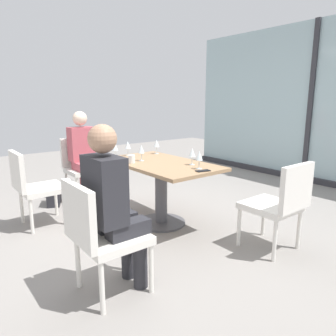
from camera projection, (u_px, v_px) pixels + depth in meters
ground_plane at (161, 223)px, 3.68m from camera, size 12.00×12.00×0.00m
window_wall_backdrop at (311, 112)px, 5.35m from camera, size 5.06×0.10×2.70m
dining_table_main at (161, 178)px, 3.57m from camera, size 1.39×0.78×0.73m
chair_side_end at (81, 164)px, 4.57m from camera, size 0.50×0.46×0.87m
chair_front_right at (100, 232)px, 2.24m from camera, size 0.46×0.50×0.87m
chair_far_right at (280, 201)px, 2.91m from camera, size 0.50×0.46×0.87m
chair_front_left at (33, 184)px, 3.51m from camera, size 0.46×0.50×0.87m
person_side_end at (84, 151)px, 4.44m from camera, size 0.39×0.34×1.26m
person_front_right at (113, 202)px, 2.26m from camera, size 0.34×0.39×1.26m
wine_glass_0 at (128, 145)px, 3.91m from camera, size 0.07×0.07×0.18m
wine_glass_1 at (192, 153)px, 3.36m from camera, size 0.07×0.07×0.18m
wine_glass_2 at (199, 156)px, 3.16m from camera, size 0.07×0.07×0.18m
wine_glass_3 at (157, 144)px, 4.05m from camera, size 0.07×0.07×0.18m
wine_glass_4 at (141, 149)px, 3.58m from camera, size 0.07×0.07×0.18m
wine_glass_5 at (115, 147)px, 3.76m from camera, size 0.07×0.07×0.18m
coffee_cup at (132, 159)px, 3.47m from camera, size 0.08×0.08×0.09m
cell_phone_on_table at (203, 171)px, 3.09m from camera, size 0.11×0.16×0.01m
handbag_0 at (54, 195)px, 4.31m from camera, size 0.34×0.27×0.28m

